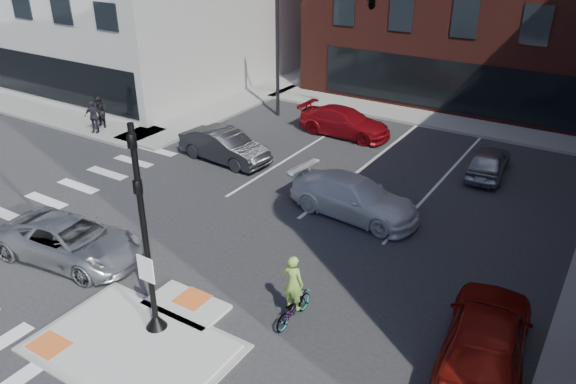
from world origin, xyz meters
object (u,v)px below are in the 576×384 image
Objects in this scene: red_sedan at (486,337)px; cyclist at (293,300)px; white_pickup at (354,197)px; bg_car_dark at (224,146)px; pedestrian_a at (100,112)px; silver_suv at (71,240)px; bg_car_red at (345,122)px; pedestrian_b at (94,117)px; bg_car_silver at (488,161)px.

cyclist is at bearing 5.85° from red_sedan.
white_pickup is 1.13× the size of bg_car_dark.
red_sedan reaches higher than bg_car_dark.
pedestrian_a reaches higher than white_pickup.
silver_suv is 1.05× the size of bg_car_red.
cyclist is 18.36m from pedestrian_b.
pedestrian_a reaches higher than bg_car_red.
cyclist reaches higher than bg_car_silver.
pedestrian_b is at bearing 123.55° from bg_car_red.
pedestrian_b reaches higher than bg_car_red.
pedestrian_a is 1.01× the size of pedestrian_b.
cyclist reaches higher than bg_car_dark.
pedestrian_a is (-8.24, -0.21, 0.25)m from bg_car_dark.
red_sedan is 5.16m from cyclist.
bg_car_silver is 0.78× the size of bg_car_red.
cyclist reaches higher than red_sedan.
silver_suv is 13.22m from red_sedan.
bg_car_dark is 8.24m from pedestrian_a.
bg_car_silver is at bearing -82.90° from red_sedan.
white_pickup is at bearing -24.19° from pedestrian_b.
silver_suv is 1.02× the size of red_sedan.
red_sedan is at bearing -17.58° from pedestrian_a.
white_pickup is 3.03× the size of pedestrian_a.
red_sedan is at bearing -112.04° from bg_car_dark.
cyclist reaches higher than pedestrian_b.
pedestrian_b reaches higher than bg_car_dark.
silver_suv is 17.53m from bg_car_silver.
red_sedan is 2.98× the size of pedestrian_b.
bg_car_silver is 2.26× the size of pedestrian_a.
bg_car_red is at bearing -13.56° from bg_car_silver.
pedestrian_b is (-11.11, -7.01, 0.28)m from bg_car_red.
cyclist is (-5.03, -1.15, -0.14)m from red_sedan.
bg_car_red is (-10.76, 13.17, -0.14)m from red_sedan.
pedestrian_b is (-18.84, -5.87, 0.34)m from bg_car_silver.
bg_car_dark reaches higher than silver_suv.
bg_car_red is at bearing -67.38° from cyclist.
bg_car_red is at bearing -15.58° from silver_suv.
pedestrian_a reaches higher than bg_car_dark.
bg_car_red is at bearing 28.61° from pedestrian_a.
bg_car_silver is at bearing -22.57° from white_pickup.
pedestrian_b is at bearing -66.96° from pedestrian_a.
cyclist is 1.26× the size of pedestrian_a.
silver_suv is 12.32m from pedestrian_b.
red_sedan is at bearing -139.47° from bg_car_red.
pedestrian_a is at bearing 91.75° from pedestrian_b.
silver_suv is 3.05× the size of pedestrian_b.
silver_suv is 1.00× the size of white_pickup.
pedestrian_a is (-17.14, 7.99, 0.28)m from cyclist.
silver_suv is at bearing 50.16° from bg_car_silver.
bg_car_silver is at bearing -60.63° from bg_car_dark.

